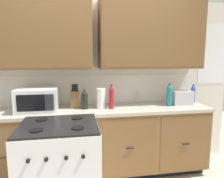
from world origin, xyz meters
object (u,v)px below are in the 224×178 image
(bottle_teal, at_px, (169,95))
(bottle_red, at_px, (111,97))
(microwave, at_px, (37,100))
(paper_towel_roll, at_px, (101,98))
(stove_range, at_px, (60,169))
(bottle_blue, at_px, (193,94))
(bottle_dark, at_px, (85,100))
(knife_block, at_px, (75,99))
(toaster, at_px, (182,98))

(bottle_teal, relative_size, bottle_red, 0.98)
(microwave, xyz_separation_m, paper_towel_roll, (0.78, 0.02, -0.01))
(stove_range, relative_size, bottle_teal, 3.14)
(bottle_blue, bearing_deg, bottle_teal, -163.63)
(bottle_blue, relative_size, bottle_red, 0.87)
(paper_towel_roll, height_order, bottle_teal, bottle_teal)
(paper_towel_roll, xyz_separation_m, bottle_teal, (0.92, -0.03, 0.02))
(bottle_dark, bearing_deg, stove_range, -114.31)
(bottle_teal, bearing_deg, knife_block, 174.74)
(bottle_dark, bearing_deg, knife_block, 142.56)
(stove_range, relative_size, bottle_blue, 3.50)
(bottle_blue, bearing_deg, paper_towel_roll, -175.91)
(bottle_blue, bearing_deg, stove_range, -158.58)
(paper_towel_roll, height_order, bottle_red, bottle_red)
(bottle_dark, height_order, bottle_red, bottle_red)
(bottle_dark, bearing_deg, paper_towel_roll, 1.57)
(microwave, bearing_deg, knife_block, 13.01)
(stove_range, xyz_separation_m, knife_block, (0.16, 0.71, 0.57))
(microwave, xyz_separation_m, bottle_teal, (1.71, -0.01, 0.01))
(stove_range, relative_size, paper_towel_roll, 3.65)
(toaster, height_order, bottle_dark, bottle_dark)
(stove_range, relative_size, microwave, 1.98)
(bottle_blue, height_order, bottle_red, bottle_red)
(knife_block, relative_size, bottle_blue, 1.14)
(knife_block, xyz_separation_m, bottle_dark, (0.12, -0.09, 0.01))
(stove_range, relative_size, knife_block, 3.06)
(knife_block, height_order, bottle_red, same)
(knife_block, height_order, paper_towel_roll, knife_block)
(stove_range, xyz_separation_m, bottle_dark, (0.28, 0.62, 0.58))
(toaster, distance_m, bottle_blue, 0.23)
(bottle_dark, distance_m, bottle_teal, 1.13)
(knife_block, xyz_separation_m, bottle_teal, (1.25, -0.12, 0.03))
(paper_towel_roll, distance_m, bottle_dark, 0.21)
(toaster, distance_m, bottle_dark, 1.35)
(paper_towel_roll, distance_m, bottle_teal, 0.93)
(microwave, relative_size, toaster, 1.71)
(bottle_dark, distance_m, bottle_blue, 1.56)
(microwave, height_order, bottle_red, bottle_red)
(stove_range, bearing_deg, bottle_dark, 65.69)
(knife_block, xyz_separation_m, bottle_blue, (1.68, 0.01, 0.02))
(bottle_dark, bearing_deg, microwave, -178.83)
(knife_block, distance_m, bottle_dark, 0.15)
(knife_block, bearing_deg, microwave, -166.99)
(microwave, height_order, knife_block, knife_block)
(microwave, distance_m, bottle_teal, 1.71)
(stove_range, relative_size, bottle_red, 3.06)
(stove_range, bearing_deg, bottle_teal, 22.88)
(knife_block, bearing_deg, toaster, -2.29)
(paper_towel_roll, bearing_deg, bottle_blue, 4.09)
(microwave, xyz_separation_m, toaster, (1.92, 0.05, -0.04))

